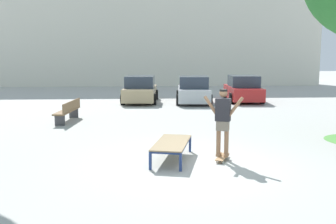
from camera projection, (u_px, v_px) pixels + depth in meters
ground_plane at (198, 163)px, 9.27m from camera, size 120.00×120.00×0.00m
building_facade at (117, 27)px, 34.69m from camera, size 36.56×4.00×10.53m
skate_box at (172, 144)px, 9.52m from camera, size 1.19×2.03×0.46m
skateboard at (222, 157)px, 9.55m from camera, size 0.50×0.81×0.09m
skater at (223, 118)px, 9.41m from camera, size 0.95×0.46×1.69m
car_tan at (140, 90)px, 21.78m from camera, size 2.16×4.32×1.50m
car_silver at (193, 91)px, 21.52m from camera, size 2.21×4.34×1.50m
car_red at (243, 89)px, 22.28m from camera, size 2.16×4.32×1.50m
park_bench at (68, 110)px, 15.26m from camera, size 0.66×2.43×0.83m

